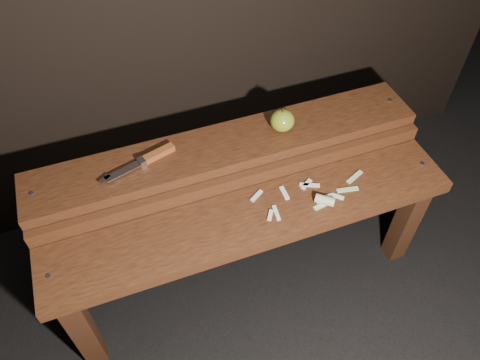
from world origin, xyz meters
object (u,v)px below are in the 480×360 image
object	(u,v)px
apple	(282,120)
knife	(150,158)
bench_front_tier	(254,231)
bench_rear_tier	(228,163)

from	to	relation	value
apple	knife	distance (m)	0.41
bench_front_tier	bench_rear_tier	world-z (taller)	bench_rear_tier
bench_front_tier	apple	size ratio (longest dim) A/B	15.27
apple	knife	xyz separation A→B (m)	(-0.41, 0.01, -0.02)
bench_front_tier	knife	xyz separation A→B (m)	(-0.23, 0.24, 0.16)
bench_front_tier	apple	bearing A→B (deg)	52.63
bench_rear_tier	bench_front_tier	bearing A→B (deg)	-90.00
bench_rear_tier	apple	xyz separation A→B (m)	(0.18, 0.00, 0.12)
bench_front_tier	apple	distance (m)	0.34
bench_front_tier	knife	world-z (taller)	knife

